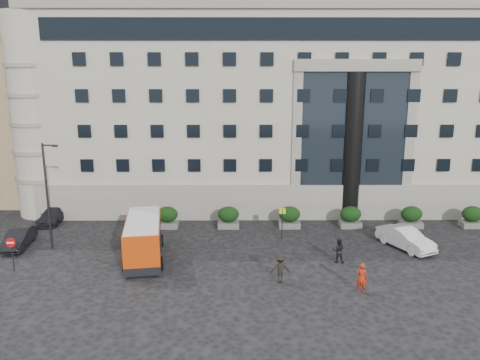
% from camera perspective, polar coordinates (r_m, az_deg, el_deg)
% --- Properties ---
extents(ground, '(120.00, 120.00, 0.00)m').
position_cam_1_polar(ground, '(32.92, -3.78, -10.19)').
color(ground, black).
rests_on(ground, ground).
extents(civic_building, '(44.00, 24.00, 18.00)m').
position_cam_1_polar(civic_building, '(52.49, 4.14, 8.70)').
color(civic_building, '#A4A091').
rests_on(civic_building, ground).
extents(entrance_column, '(1.80, 1.80, 13.00)m').
position_cam_1_polar(entrance_column, '(42.21, 13.47, 3.89)').
color(entrance_column, black).
rests_on(entrance_column, ground).
extents(apartment_far, '(13.00, 13.00, 22.00)m').
position_cam_1_polar(apartment_far, '(74.10, -23.75, 10.48)').
color(apartment_far, brown).
rests_on(apartment_far, ground).
extents(hedge_a, '(1.80, 1.26, 1.84)m').
position_cam_1_polar(hedge_a, '(40.30, -8.85, -4.49)').
color(hedge_a, '#585855').
rests_on(hedge_a, ground).
extents(hedge_b, '(1.80, 1.26, 1.84)m').
position_cam_1_polar(hedge_b, '(39.86, -1.41, -4.53)').
color(hedge_b, '#585855').
rests_on(hedge_b, ground).
extents(hedge_c, '(1.80, 1.26, 1.84)m').
position_cam_1_polar(hedge_c, '(40.10, 6.06, -4.49)').
color(hedge_c, '#585855').
rests_on(hedge_c, ground).
extents(hedge_d, '(1.80, 1.26, 1.84)m').
position_cam_1_polar(hedge_d, '(41.00, 13.33, -4.38)').
color(hedge_d, '#585855').
rests_on(hedge_d, ground).
extents(hedge_e, '(1.80, 1.26, 1.84)m').
position_cam_1_polar(hedge_e, '(42.52, 20.17, -4.22)').
color(hedge_e, '#585855').
rests_on(hedge_e, ground).
extents(hedge_f, '(1.80, 1.26, 1.84)m').
position_cam_1_polar(hedge_f, '(44.60, 26.45, -4.01)').
color(hedge_f, '#585855').
rests_on(hedge_f, ground).
extents(street_lamp, '(1.16, 0.18, 8.00)m').
position_cam_1_polar(street_lamp, '(37.00, -22.39, -1.40)').
color(street_lamp, '#262628').
rests_on(street_lamp, ground).
extents(bus_stop_sign, '(0.50, 0.08, 2.52)m').
position_cam_1_polar(bus_stop_sign, '(37.11, 5.18, -4.63)').
color(bus_stop_sign, '#262628').
rests_on(bus_stop_sign, ground).
extents(no_entry_sign, '(0.64, 0.16, 2.32)m').
position_cam_1_polar(no_entry_sign, '(34.67, -26.10, -7.40)').
color(no_entry_sign, '#262628').
rests_on(no_entry_sign, ground).
extents(minibus, '(3.40, 7.19, 2.89)m').
position_cam_1_polar(minibus, '(33.93, -11.68, -6.82)').
color(minibus, '#C63B09').
rests_on(minibus, ground).
extents(red_truck, '(3.60, 6.24, 3.17)m').
position_cam_1_polar(red_truck, '(50.70, -20.76, -0.73)').
color(red_truck, maroon).
rests_on(red_truck, ground).
extents(parked_car_b, '(1.89, 4.37, 1.40)m').
position_cam_1_polar(parked_car_b, '(39.37, -25.35, -6.42)').
color(parked_car_b, black).
rests_on(parked_car_b, ground).
extents(parked_car_c, '(1.77, 4.33, 1.25)m').
position_cam_1_polar(parked_car_c, '(44.50, -21.86, -4.01)').
color(parked_car_c, black).
rests_on(parked_car_c, ground).
extents(parked_car_d, '(3.17, 5.55, 1.46)m').
position_cam_1_polar(parked_car_d, '(49.30, -20.46, -2.15)').
color(parked_car_d, black).
rests_on(parked_car_d, ground).
extents(white_taxi, '(3.60, 5.01, 1.57)m').
position_cam_1_polar(white_taxi, '(37.48, 19.52, -6.70)').
color(white_taxi, silver).
rests_on(white_taxi, ground).
extents(pedestrian_a, '(0.80, 0.67, 1.87)m').
position_cam_1_polar(pedestrian_a, '(29.54, 14.60, -11.45)').
color(pedestrian_a, '#A82610').
rests_on(pedestrian_a, ground).
extents(pedestrian_b, '(0.93, 0.77, 1.74)m').
position_cam_1_polar(pedestrian_b, '(33.51, 11.91, -8.42)').
color(pedestrian_b, black).
rests_on(pedestrian_b, ground).
extents(pedestrian_c, '(1.22, 0.73, 1.85)m').
position_cam_1_polar(pedestrian_c, '(30.01, 4.93, -10.68)').
color(pedestrian_c, black).
rests_on(pedestrian_c, ground).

